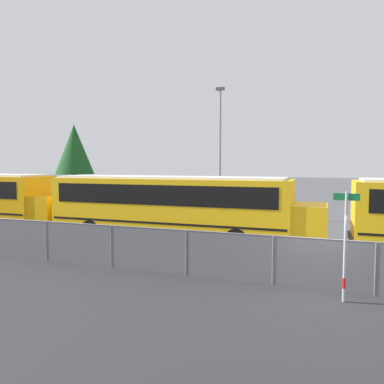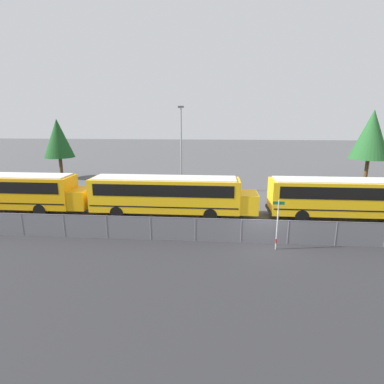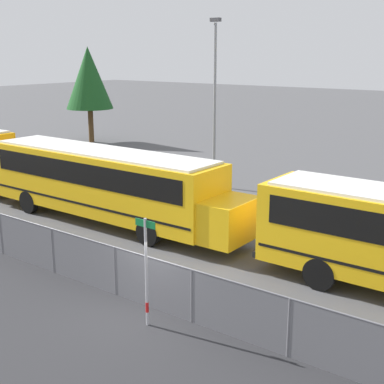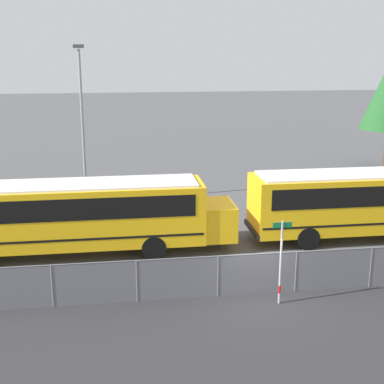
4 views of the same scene
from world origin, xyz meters
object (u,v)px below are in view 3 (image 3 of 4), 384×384
object	(u,v)px
tree_0	(89,78)
school_bus_1	(106,180)
light_pole	(215,98)
street_sign	(146,270)

from	to	relation	value
tree_0	school_bus_1	bearing A→B (deg)	-41.40
school_bus_1	light_pole	xyz separation A→B (m)	(0.10, 8.43, 3.05)
school_bus_1	light_pole	bearing A→B (deg)	89.32
school_bus_1	tree_0	distance (m)	23.30
light_pole	tree_0	distance (m)	18.68
light_pole	tree_0	xyz separation A→B (m)	(-17.39, 6.81, 0.37)
school_bus_1	street_sign	xyz separation A→B (m)	(7.70, -6.04, -0.31)
street_sign	light_pole	world-z (taller)	light_pole
street_sign	light_pole	xyz separation A→B (m)	(-7.60, 14.48, 3.36)
school_bus_1	tree_0	bearing A→B (deg)	138.60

